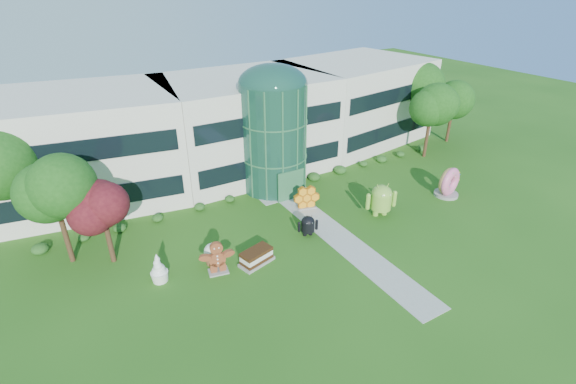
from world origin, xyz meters
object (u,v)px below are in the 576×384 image
donut (448,182)px  gingerbread (217,257)px  android_green (381,198)px  android_black (308,224)px

donut → gingerbread: 22.27m
android_green → donut: (7.60, -0.45, -0.20)m
android_black → gingerbread: bearing=-157.2°
android_black → donut: size_ratio=0.69×
android_green → gingerbread: 14.67m
android_black → donut: bearing=13.7°
android_black → gingerbread: (-7.74, -0.73, 0.26)m
android_green → android_black: (-6.93, 0.49, -0.64)m
gingerbread → android_green: bearing=12.3°
android_green → android_black: 6.98m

